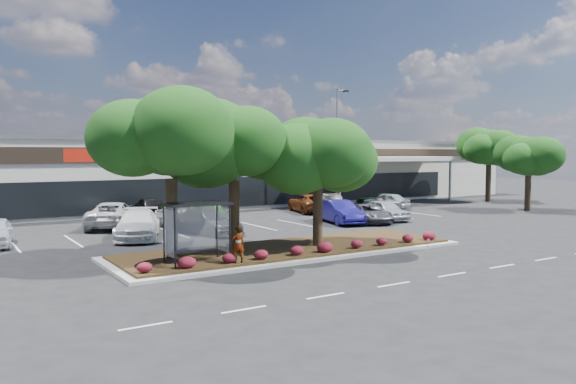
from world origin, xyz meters
TOP-DOWN VIEW (x-y plane):
  - ground at (0.00, 0.00)m, footprint 160.00×160.00m
  - retail_store at (0.06, 33.91)m, footprint 80.40×25.20m
  - landscape_island at (-2.00, 4.00)m, footprint 18.00×6.00m
  - lane_markings at (-0.14, 10.42)m, footprint 33.12×20.06m
  - shrub_row at (-2.00, 1.90)m, footprint 17.00×0.80m
  - bus_shelter at (-7.50, 2.95)m, footprint 2.75×1.55m
  - island_tree_west at (-8.00, 4.50)m, footprint 7.20×7.20m
  - island_tree_mid at (-4.50, 5.20)m, footprint 6.60×6.60m
  - island_tree_east at (-0.50, 3.70)m, footprint 5.80×5.80m
  - tree_east_near at (26.00, 10.00)m, footprint 5.60×5.60m
  - tree_east_far at (31.00, 18.00)m, footprint 6.40×6.40m
  - conifer_north_east at (34.00, 44.00)m, footprint 3.96×3.96m
  - person_waiting at (-6.07, 1.74)m, footprint 0.63×0.47m
  - light_pole at (13.39, 20.30)m, footprint 1.43×0.50m
  - survey_stake at (2.54, -1.00)m, footprint 0.07×0.14m
  - car_1 at (-7.11, 12.47)m, footprint 4.32×6.13m
  - car_2 at (-3.40, 15.47)m, footprint 2.46×4.72m
  - car_3 at (-2.89, 11.98)m, footprint 3.44×5.57m
  - car_4 at (-1.41, 14.97)m, footprint 1.78×4.47m
  - car_5 at (9.00, 11.04)m, footprint 2.83×5.02m
  - car_6 at (7.12, 11.81)m, footprint 2.76×5.20m
  - car_7 at (11.13, 11.50)m, footprint 2.19×4.57m
  - car_10 at (-7.03, 18.10)m, footprint 5.11×6.80m
  - car_11 at (-2.51, 19.07)m, footprint 2.88×5.40m
  - car_12 at (-3.32, 21.65)m, footprint 2.59×5.23m
  - car_14 at (9.54, 19.11)m, footprint 3.89×6.01m
  - car_15 at (10.80, 18.23)m, footprint 3.57×5.17m
  - car_16 at (17.27, 18.85)m, footprint 3.42×5.24m
  - car_17 at (16.90, 17.76)m, footprint 2.80×4.56m

SIDE VIEW (x-z plane):
  - ground at x=0.00m, z-range 0.00..0.00m
  - lane_markings at x=-0.14m, z-range 0.00..0.01m
  - landscape_island at x=-2.00m, z-range -0.01..0.25m
  - shrub_row at x=-2.00m, z-range 0.26..0.76m
  - survey_stake at x=2.54m, z-range 0.14..1.09m
  - car_5 at x=9.00m, z-range 0.00..1.33m
  - car_16 at x=17.27m, z-range 0.00..1.34m
  - car_4 at x=-1.41m, z-range 0.00..1.44m
  - car_17 at x=16.90m, z-range 0.00..1.45m
  - car_11 at x=-2.51m, z-range 0.00..1.49m
  - car_7 at x=11.13m, z-range 0.00..1.51m
  - car_3 at x=-2.89m, z-range 0.00..1.51m
  - car_2 at x=-3.40m, z-range 0.00..1.53m
  - car_14 at x=9.54m, z-range 0.00..1.54m
  - car_15 at x=10.80m, z-range 0.00..1.61m
  - car_6 at x=7.12m, z-range 0.00..1.63m
  - car_1 at x=-7.11m, z-range 0.00..1.65m
  - car_12 at x=-3.32m, z-range 0.00..1.71m
  - car_10 at x=-7.03m, z-range 0.00..1.72m
  - person_waiting at x=-6.07m, z-range 0.26..1.84m
  - bus_shelter at x=-7.50m, z-range 1.01..3.60m
  - retail_store at x=0.06m, z-range 0.03..6.28m
  - tree_east_near at x=26.00m, z-range 0.00..6.51m
  - island_tree_east at x=-0.50m, z-range 0.26..6.76m
  - tree_east_far at x=31.00m, z-range 0.00..7.62m
  - island_tree_mid at x=-4.50m, z-range 0.26..7.58m
  - island_tree_west at x=-8.00m, z-range 0.26..8.15m
  - conifer_north_east at x=34.00m, z-range 0.00..9.00m
  - light_pole at x=13.39m, z-range -0.58..10.11m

